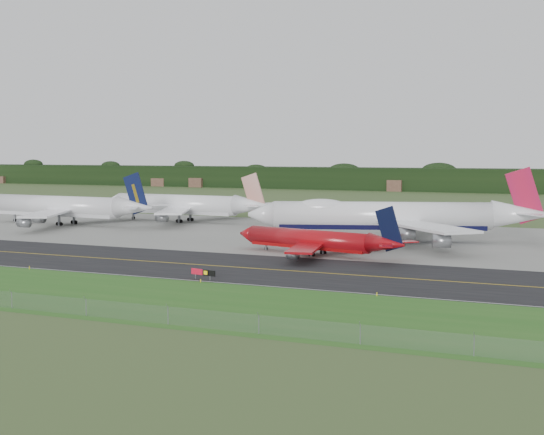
{
  "coord_description": "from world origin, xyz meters",
  "views": [
    {
      "loc": [
        64.85,
        -125.43,
        20.76
      ],
      "look_at": [
        1.6,
        22.0,
        6.77
      ],
      "focal_mm": 50.0,
      "sensor_mm": 36.0,
      "label": 1
    }
  ],
  "objects_px": {
    "jet_red_737": "(317,241)",
    "taxiway_sign": "(203,272)",
    "jet_navy_gold": "(66,207)",
    "jet_ba_747": "(393,216)",
    "jet_star_tail": "(184,205)"
  },
  "relations": [
    {
      "from": "jet_red_737",
      "to": "taxiway_sign",
      "type": "distance_m",
      "value": 35.62
    },
    {
      "from": "taxiway_sign",
      "to": "jet_navy_gold",
      "type": "bearing_deg",
      "value": 140.3
    },
    {
      "from": "jet_navy_gold",
      "to": "taxiway_sign",
      "type": "bearing_deg",
      "value": -39.7
    },
    {
      "from": "jet_ba_747",
      "to": "jet_star_tail",
      "type": "xyz_separation_m",
      "value": [
        -68.95,
        24.25,
        -0.96
      ]
    },
    {
      "from": "taxiway_sign",
      "to": "jet_red_737",
      "type": "bearing_deg",
      "value": 78.43
    },
    {
      "from": "jet_navy_gold",
      "to": "jet_star_tail",
      "type": "bearing_deg",
      "value": 38.07
    },
    {
      "from": "jet_ba_747",
      "to": "jet_red_737",
      "type": "relative_size",
      "value": 1.72
    },
    {
      "from": "jet_navy_gold",
      "to": "jet_star_tail",
      "type": "xyz_separation_m",
      "value": [
        26.55,
        20.8,
        -0.05
      ]
    },
    {
      "from": "jet_red_737",
      "to": "jet_navy_gold",
      "type": "height_order",
      "value": "jet_navy_gold"
    },
    {
      "from": "jet_red_737",
      "to": "taxiway_sign",
      "type": "relative_size",
      "value": 7.96
    },
    {
      "from": "jet_navy_gold",
      "to": "taxiway_sign",
      "type": "distance_m",
      "value": 104.16
    },
    {
      "from": "jet_navy_gold",
      "to": "jet_star_tail",
      "type": "relative_size",
      "value": 1.05
    },
    {
      "from": "jet_red_737",
      "to": "taxiway_sign",
      "type": "xyz_separation_m",
      "value": [
        -7.14,
        -34.86,
        -1.78
      ]
    },
    {
      "from": "jet_ba_747",
      "to": "jet_navy_gold",
      "type": "relative_size",
      "value": 1.14
    },
    {
      "from": "jet_star_tail",
      "to": "taxiway_sign",
      "type": "relative_size",
      "value": 11.46
    }
  ]
}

